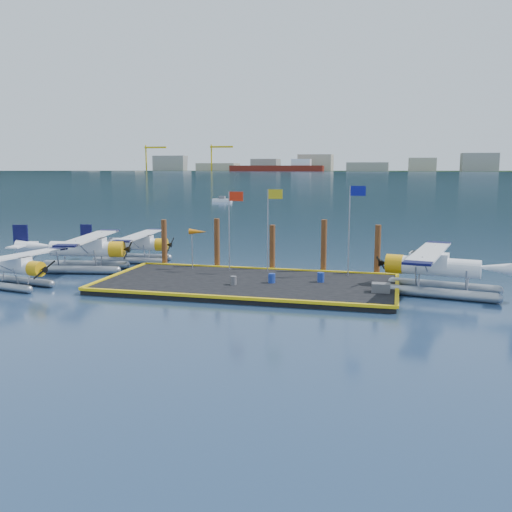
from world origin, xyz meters
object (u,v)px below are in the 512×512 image
(drum_1, at_px, (272,278))
(flagpole_red, at_px, (232,218))
(windsock, at_px, (198,233))
(flagpole_yellow, at_px, (270,218))
(flagpole_blue, at_px, (352,217))
(piling_0, at_px, (164,244))
(seaplane_a, at_px, (13,269))
(seaplane_c, at_px, (136,246))
(crate, at_px, (381,288))
(drum_2, at_px, (271,279))
(drum_3, at_px, (233,280))
(piling_4, at_px, (377,252))
(piling_3, at_px, (324,248))
(drum_4, at_px, (321,277))
(seaplane_b, at_px, (85,251))
(piling_1, at_px, (217,245))
(seaplane_d, at_px, (435,269))
(piling_2, at_px, (272,249))

(drum_1, relative_size, flagpole_red, 0.11)
(drum_1, relative_size, windsock, 0.20)
(flagpole_yellow, relative_size, windsock, 1.99)
(flagpole_blue, xyz_separation_m, piling_0, (-15.20, 1.60, -2.69))
(seaplane_a, distance_m, flagpole_red, 15.80)
(drum_1, distance_m, windsock, 8.11)
(seaplane_c, xyz_separation_m, crate, (21.15, -9.06, -0.72))
(drum_2, xyz_separation_m, drum_3, (-2.33, -1.20, 0.01))
(drum_1, relative_size, piling_4, 0.16)
(drum_2, bearing_deg, piling_4, 38.72)
(flagpole_red, relative_size, piling_3, 1.40)
(drum_4, xyz_separation_m, piling_3, (-0.38, 4.39, 1.42))
(seaplane_a, xyz_separation_m, seaplane_b, (1.54, 6.73, 0.29))
(seaplane_a, xyz_separation_m, drum_4, (20.58, 4.98, -0.58))
(flagpole_blue, bearing_deg, piling_1, 171.49)
(seaplane_b, xyz_separation_m, windsock, (9.13, 1.04, 1.62))
(drum_2, height_order, piling_1, piling_1)
(piling_4, bearing_deg, piling_0, 180.00)
(seaplane_d, height_order, drum_1, seaplane_d)
(piling_1, height_order, piling_4, piling_1)
(piling_3, height_order, piling_4, piling_3)
(seaplane_d, bearing_deg, drum_1, 105.73)
(flagpole_red, bearing_deg, seaplane_a, -149.90)
(seaplane_a, xyz_separation_m, seaplane_c, (3.54, 11.78, 0.09))
(seaplane_b, bearing_deg, drum_1, 70.11)
(drum_1, xyz_separation_m, drum_3, (-2.37, -1.27, -0.03))
(drum_4, distance_m, windsock, 10.59)
(seaplane_d, bearing_deg, piling_1, 85.35)
(seaplane_c, height_order, piling_4, piling_4)
(drum_3, relative_size, flagpole_blue, 0.09)
(drum_1, bearing_deg, drum_4, 18.06)
(drum_1, height_order, windsock, windsock)
(piling_0, xyz_separation_m, piling_2, (9.00, 0.00, -0.10))
(seaplane_c, bearing_deg, seaplane_b, -27.18)
(drum_4, xyz_separation_m, piling_0, (-13.38, 4.39, 1.27))
(windsock, bearing_deg, crate, -19.82)
(drum_3, bearing_deg, windsock, 130.30)
(flagpole_red, height_order, flagpole_yellow, flagpole_yellow)
(seaplane_a, xyz_separation_m, seaplane_d, (28.07, 4.88, 0.31))
(piling_4, bearing_deg, windsock, -173.25)
(drum_4, relative_size, crate, 0.58)
(seaplane_d, xyz_separation_m, flagpole_yellow, (-11.67, 2.89, 2.88))
(drum_1, height_order, piling_3, piling_3)
(piling_2, bearing_deg, drum_3, -100.13)
(seaplane_a, distance_m, piling_2, 18.72)
(seaplane_a, bearing_deg, windsock, 137.29)
(drum_2, relative_size, piling_4, 0.14)
(crate, bearing_deg, seaplane_d, 32.68)
(drum_1, bearing_deg, drum_3, -151.84)
(seaplane_d, bearing_deg, piling_4, 51.47)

